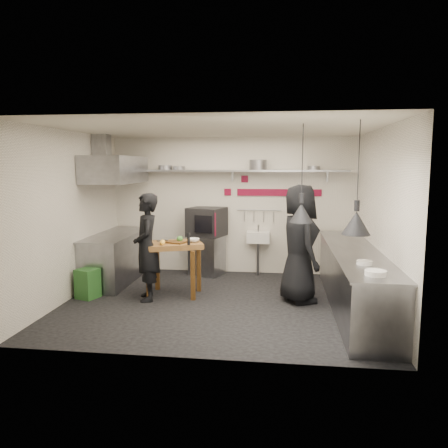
# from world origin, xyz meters

# --- Properties ---
(floor) EXTENTS (5.00, 5.00, 0.00)m
(floor) POSITION_xyz_m (0.00, 0.00, 0.00)
(floor) COLOR black
(floor) RESTS_ON ground
(ceiling) EXTENTS (5.00, 5.00, 0.00)m
(ceiling) POSITION_xyz_m (0.00, 0.00, 2.80)
(ceiling) COLOR beige
(ceiling) RESTS_ON floor
(wall_back) EXTENTS (5.00, 0.04, 2.80)m
(wall_back) POSITION_xyz_m (0.00, 2.10, 1.40)
(wall_back) COLOR silver
(wall_back) RESTS_ON floor
(wall_front) EXTENTS (5.00, 0.04, 2.80)m
(wall_front) POSITION_xyz_m (0.00, -2.10, 1.40)
(wall_front) COLOR silver
(wall_front) RESTS_ON floor
(wall_left) EXTENTS (0.04, 4.20, 2.80)m
(wall_left) POSITION_xyz_m (-2.50, 0.00, 1.40)
(wall_left) COLOR silver
(wall_left) RESTS_ON floor
(wall_right) EXTENTS (0.04, 4.20, 2.80)m
(wall_right) POSITION_xyz_m (2.50, 0.00, 1.40)
(wall_right) COLOR silver
(wall_right) RESTS_ON floor
(red_band_horiz) EXTENTS (1.70, 0.02, 0.14)m
(red_band_horiz) POSITION_xyz_m (0.95, 2.08, 1.68)
(red_band_horiz) COLOR maroon
(red_band_horiz) RESTS_ON wall_back
(red_band_vert) EXTENTS (0.14, 0.02, 1.10)m
(red_band_vert) POSITION_xyz_m (1.55, 2.08, 1.20)
(red_band_vert) COLOR maroon
(red_band_vert) RESTS_ON wall_back
(red_tile_a) EXTENTS (0.14, 0.02, 0.14)m
(red_tile_a) POSITION_xyz_m (0.25, 2.08, 1.95)
(red_tile_a) COLOR maroon
(red_tile_a) RESTS_ON wall_back
(red_tile_b) EXTENTS (0.14, 0.02, 0.14)m
(red_tile_b) POSITION_xyz_m (-0.10, 2.08, 1.68)
(red_tile_b) COLOR maroon
(red_tile_b) RESTS_ON wall_back
(back_shelf) EXTENTS (4.60, 0.34, 0.04)m
(back_shelf) POSITION_xyz_m (0.00, 1.92, 2.12)
(back_shelf) COLOR slate
(back_shelf) RESTS_ON wall_back
(shelf_bracket_left) EXTENTS (0.04, 0.06, 0.24)m
(shelf_bracket_left) POSITION_xyz_m (-1.90, 2.07, 2.02)
(shelf_bracket_left) COLOR slate
(shelf_bracket_left) RESTS_ON wall_back
(shelf_bracket_mid) EXTENTS (0.04, 0.06, 0.24)m
(shelf_bracket_mid) POSITION_xyz_m (0.00, 2.07, 2.02)
(shelf_bracket_mid) COLOR slate
(shelf_bracket_mid) RESTS_ON wall_back
(shelf_bracket_right) EXTENTS (0.04, 0.06, 0.24)m
(shelf_bracket_right) POSITION_xyz_m (1.90, 2.07, 2.02)
(shelf_bracket_right) COLOR slate
(shelf_bracket_right) RESTS_ON wall_back
(pan_far_left) EXTENTS (0.36, 0.36, 0.09)m
(pan_far_left) POSITION_xyz_m (-1.37, 1.92, 2.19)
(pan_far_left) COLOR slate
(pan_far_left) RESTS_ON back_shelf
(pan_mid_left) EXTENTS (0.28, 0.28, 0.07)m
(pan_mid_left) POSITION_xyz_m (-1.08, 1.92, 2.18)
(pan_mid_left) COLOR slate
(pan_mid_left) RESTS_ON back_shelf
(stock_pot) EXTENTS (0.37, 0.37, 0.20)m
(stock_pot) POSITION_xyz_m (0.53, 1.92, 2.24)
(stock_pot) COLOR slate
(stock_pot) RESTS_ON back_shelf
(pan_right) EXTENTS (0.31, 0.31, 0.08)m
(pan_right) POSITION_xyz_m (1.62, 1.92, 2.18)
(pan_right) COLOR slate
(pan_right) RESTS_ON back_shelf
(oven_stand) EXTENTS (0.74, 0.71, 0.80)m
(oven_stand) POSITION_xyz_m (-0.49, 1.81, 0.40)
(oven_stand) COLOR slate
(oven_stand) RESTS_ON floor
(combi_oven) EXTENTS (0.83, 0.80, 0.58)m
(combi_oven) POSITION_xyz_m (-0.50, 1.82, 1.09)
(combi_oven) COLOR black
(combi_oven) RESTS_ON oven_stand
(oven_door) EXTENTS (0.50, 0.19, 0.46)m
(oven_door) POSITION_xyz_m (-0.50, 1.52, 1.09)
(oven_door) COLOR maroon
(oven_door) RESTS_ON combi_oven
(oven_glass) EXTENTS (0.36, 0.14, 0.34)m
(oven_glass) POSITION_xyz_m (-0.50, 1.45, 1.09)
(oven_glass) COLOR black
(oven_glass) RESTS_ON oven_door
(hand_sink) EXTENTS (0.46, 0.34, 0.22)m
(hand_sink) POSITION_xyz_m (0.55, 1.92, 0.78)
(hand_sink) COLOR silver
(hand_sink) RESTS_ON wall_back
(sink_tap) EXTENTS (0.03, 0.03, 0.14)m
(sink_tap) POSITION_xyz_m (0.55, 1.92, 0.96)
(sink_tap) COLOR slate
(sink_tap) RESTS_ON hand_sink
(sink_drain) EXTENTS (0.06, 0.06, 0.66)m
(sink_drain) POSITION_xyz_m (0.55, 1.88, 0.34)
(sink_drain) COLOR slate
(sink_drain) RESTS_ON floor
(utensil_rail) EXTENTS (0.90, 0.02, 0.02)m
(utensil_rail) POSITION_xyz_m (0.55, 2.06, 1.32)
(utensil_rail) COLOR slate
(utensil_rail) RESTS_ON wall_back
(counter_right) EXTENTS (0.70, 3.80, 0.90)m
(counter_right) POSITION_xyz_m (2.15, 0.00, 0.45)
(counter_right) COLOR slate
(counter_right) RESTS_ON floor
(counter_right_top) EXTENTS (0.76, 3.90, 0.03)m
(counter_right_top) POSITION_xyz_m (2.15, 0.00, 0.92)
(counter_right_top) COLOR slate
(counter_right_top) RESTS_ON counter_right
(plate_stack) EXTENTS (0.26, 0.26, 0.07)m
(plate_stack) POSITION_xyz_m (2.12, -1.59, 0.96)
(plate_stack) COLOR silver
(plate_stack) RESTS_ON counter_right_top
(small_bowl_right) EXTENTS (0.22, 0.22, 0.05)m
(small_bowl_right) POSITION_xyz_m (2.10, -1.00, 0.96)
(small_bowl_right) COLOR silver
(small_bowl_right) RESTS_ON counter_right_top
(counter_left) EXTENTS (0.70, 1.90, 0.90)m
(counter_left) POSITION_xyz_m (-2.15, 1.05, 0.45)
(counter_left) COLOR slate
(counter_left) RESTS_ON floor
(counter_left_top) EXTENTS (0.76, 2.00, 0.03)m
(counter_left_top) POSITION_xyz_m (-2.15, 1.05, 0.92)
(counter_left_top) COLOR slate
(counter_left_top) RESTS_ON counter_left
(extractor_hood) EXTENTS (0.78, 1.60, 0.50)m
(extractor_hood) POSITION_xyz_m (-2.10, 1.05, 2.15)
(extractor_hood) COLOR slate
(extractor_hood) RESTS_ON ceiling
(hood_duct) EXTENTS (0.28, 0.28, 0.50)m
(hood_duct) POSITION_xyz_m (-2.35, 1.05, 2.55)
(hood_duct) COLOR slate
(hood_duct) RESTS_ON ceiling
(green_bin) EXTENTS (0.40, 0.40, 0.50)m
(green_bin) POSITION_xyz_m (-2.23, -0.03, 0.25)
(green_bin) COLOR #255A22
(green_bin) RESTS_ON floor
(prep_table) EXTENTS (1.09, 0.94, 0.92)m
(prep_table) POSITION_xyz_m (-0.82, 0.34, 0.46)
(prep_table) COLOR brown
(prep_table) RESTS_ON floor
(cutting_board) EXTENTS (0.38, 0.32, 0.02)m
(cutting_board) POSITION_xyz_m (-0.78, 0.30, 0.93)
(cutting_board) COLOR #4C2E12
(cutting_board) RESTS_ON prep_table
(pepper_mill) EXTENTS (0.06, 0.06, 0.20)m
(pepper_mill) POSITION_xyz_m (-0.52, 0.15, 1.02)
(pepper_mill) COLOR black
(pepper_mill) RESTS_ON prep_table
(lemon_a) EXTENTS (0.09, 0.09, 0.08)m
(lemon_a) POSITION_xyz_m (-0.96, 0.15, 0.96)
(lemon_a) COLOR gold
(lemon_a) RESTS_ON prep_table
(lemon_b) EXTENTS (0.09, 0.09, 0.08)m
(lemon_b) POSITION_xyz_m (-0.95, 0.08, 0.96)
(lemon_b) COLOR gold
(lemon_b) RESTS_ON prep_table
(veg_ball) EXTENTS (0.11, 0.11, 0.11)m
(veg_ball) POSITION_xyz_m (-0.73, 0.41, 0.97)
(veg_ball) COLOR #3F8131
(veg_ball) RESTS_ON prep_table
(steel_tray) EXTENTS (0.22, 0.18, 0.03)m
(steel_tray) POSITION_xyz_m (-1.04, 0.44, 0.94)
(steel_tray) COLOR slate
(steel_tray) RESTS_ON prep_table
(bowl) EXTENTS (0.25, 0.25, 0.07)m
(bowl) POSITION_xyz_m (-0.49, 0.42, 0.95)
(bowl) COLOR silver
(bowl) RESTS_ON prep_table
(heat_lamp_near) EXTENTS (0.37, 0.37, 1.36)m
(heat_lamp_near) POSITION_xyz_m (1.27, -0.66, 2.12)
(heat_lamp_near) COLOR black
(heat_lamp_near) RESTS_ON ceiling
(heat_lamp_far) EXTENTS (0.48, 0.48, 1.45)m
(heat_lamp_far) POSITION_xyz_m (1.95, -1.15, 2.08)
(heat_lamp_far) COLOR black
(heat_lamp_far) RESTS_ON ceiling
(chef_left) EXTENTS (0.62, 0.75, 1.78)m
(chef_left) POSITION_xyz_m (-1.20, 0.01, 0.89)
(chef_left) COLOR black
(chef_left) RESTS_ON floor
(chef_right) EXTENTS (0.90, 1.10, 1.93)m
(chef_right) POSITION_xyz_m (1.30, 0.25, 0.96)
(chef_right) COLOR black
(chef_right) RESTS_ON floor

